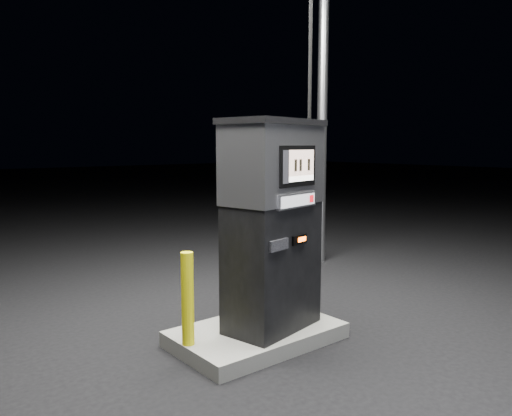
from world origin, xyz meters
TOP-DOWN VIEW (x-y plane):
  - ground at (0.00, 0.00)m, footprint 80.00×80.00m
  - pump_island at (0.00, 0.00)m, footprint 1.60×1.00m
  - fuel_dispenser at (0.12, -0.09)m, footprint 1.16×0.79m
  - bollard_left at (-0.74, 0.06)m, footprint 0.14×0.14m
  - bollard_right at (0.74, -0.01)m, footprint 0.12×0.12m

SIDE VIEW (x-z plane):
  - ground at x=0.00m, z-range 0.00..0.00m
  - pump_island at x=0.00m, z-range 0.00..0.15m
  - bollard_left at x=-0.74m, z-range 0.15..0.99m
  - bollard_right at x=0.74m, z-range 0.15..1.06m
  - fuel_dispenser at x=0.12m, z-range -0.91..3.28m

